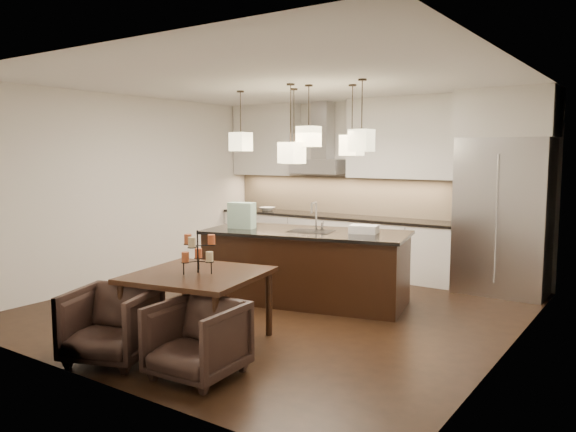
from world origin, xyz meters
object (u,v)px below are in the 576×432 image
Objects in this scene: refrigerator at (503,216)px; armchair_left at (111,325)px; island_body at (306,268)px; dining_table at (199,308)px; armchair_right at (197,340)px.

armchair_left is at bearing -116.43° from refrigerator.
dining_table is at bearing -103.65° from island_body.
island_body is 3.49× the size of armchair_right.
dining_table is at bearing 46.52° from armchair_left.
armchair_left is at bearing -123.19° from dining_table.
armchair_right is at bearing -90.98° from island_body.
island_body is at bearing 98.31° from armchair_right.
dining_table is (-2.01, -3.92, -0.71)m from refrigerator.
dining_table reaches higher than armchair_left.
refrigerator is at bearing 42.79° from armchair_left.
island_body reaches higher than armchair_left.
dining_table reaches higher than armchair_right.
island_body is at bearing 79.06° from dining_table.
dining_table is 0.88m from armchair_left.
island_body is 2.01m from dining_table.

